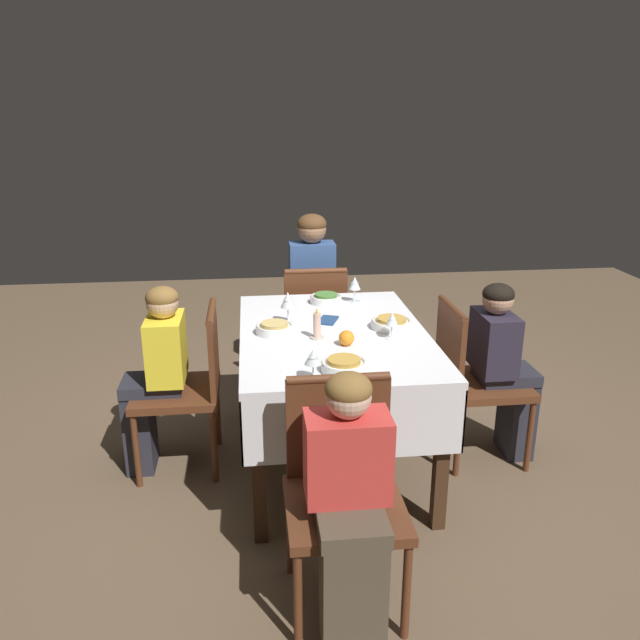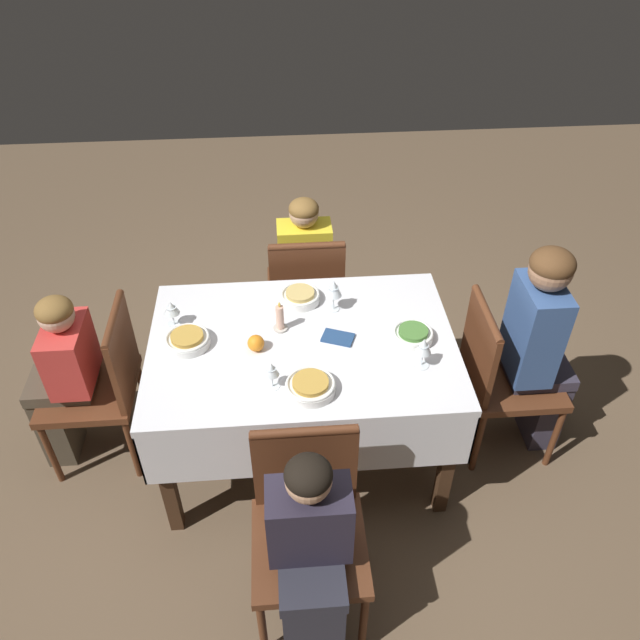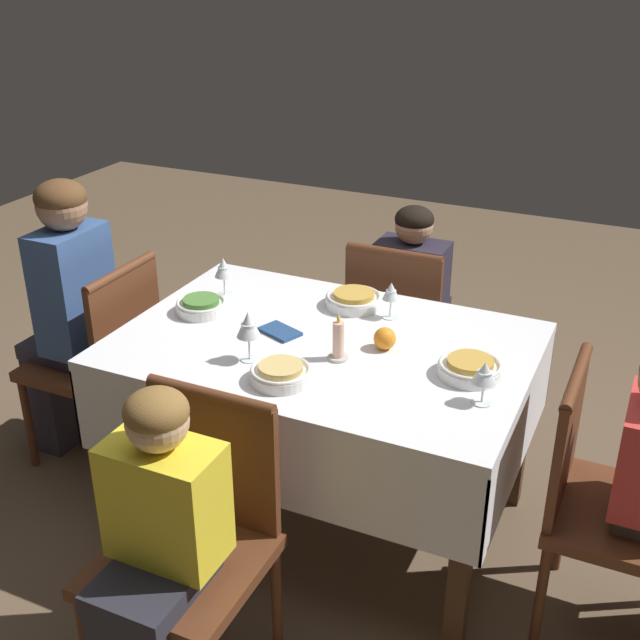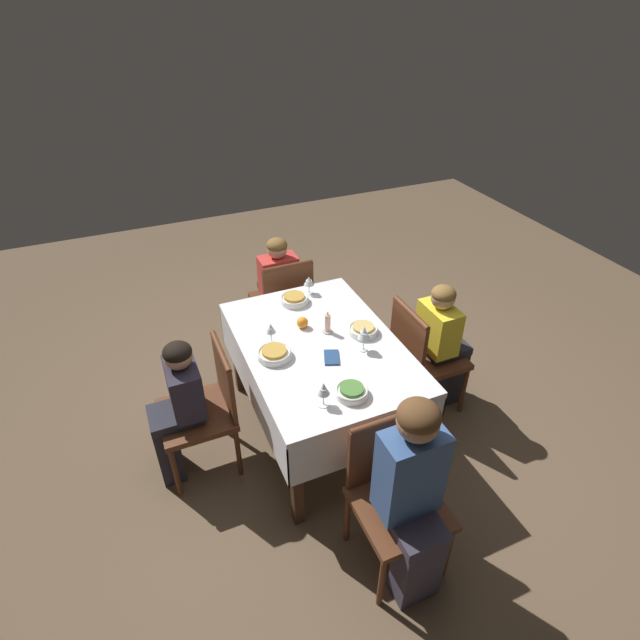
{
  "view_description": "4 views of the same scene",
  "coord_description": "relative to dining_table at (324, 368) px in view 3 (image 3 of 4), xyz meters",
  "views": [
    {
      "loc": [
        2.97,
        -0.41,
        1.82
      ],
      "look_at": [
        0.07,
        -0.08,
        0.84
      ],
      "focal_mm": 35.0,
      "sensor_mm": 36.0,
      "label": 1
    },
    {
      "loc": [
        0.08,
        2.09,
        2.62
      ],
      "look_at": [
        -0.08,
        -0.05,
        0.83
      ],
      "focal_mm": 35.0,
      "sensor_mm": 36.0,
      "label": 2
    },
    {
      "loc": [
        0.99,
        -2.19,
        1.98
      ],
      "look_at": [
        0.02,
        -0.08,
        0.87
      ],
      "focal_mm": 45.0,
      "sensor_mm": 36.0,
      "label": 3
    },
    {
      "loc": [
        -2.28,
        0.97,
        2.65
      ],
      "look_at": [
        0.08,
        -0.03,
        0.87
      ],
      "focal_mm": 28.0,
      "sensor_mm": 36.0,
      "label": 4
    }
  ],
  "objects": [
    {
      "name": "ground_plane",
      "position": [
        0.0,
        0.0,
        -0.65
      ],
      "size": [
        8.0,
        8.0,
        0.0
      ],
      "primitive_type": "plane",
      "color": "brown"
    },
    {
      "name": "dining_table",
      "position": [
        0.0,
        0.0,
        0.0
      ],
      "size": [
        1.38,
        0.95,
        0.75
      ],
      "color": "silver",
      "rests_on": "ground_plane"
    },
    {
      "name": "chair_west",
      "position": [
        -0.96,
        0.0,
        -0.16
      ],
      "size": [
        0.44,
        0.44,
        0.88
      ],
      "rotation": [
        0.0,
        0.0,
        -1.57
      ],
      "color": "#562D19",
      "rests_on": "ground_plane"
    },
    {
      "name": "chair_south",
      "position": [
        -0.06,
        -0.74,
        -0.16
      ],
      "size": [
        0.44,
        0.44,
        0.88
      ],
      "color": "#562D19",
      "rests_on": "ground_plane"
    },
    {
      "name": "chair_east",
      "position": [
        0.96,
        -0.09,
        -0.16
      ],
      "size": [
        0.44,
        0.44,
        0.88
      ],
      "rotation": [
        0.0,
        0.0,
        1.57
      ],
      "color": "#562D19",
      "rests_on": "ground_plane"
    },
    {
      "name": "chair_north",
      "position": [
        0.02,
        0.74,
        -0.16
      ],
      "size": [
        0.44,
        0.44,
        0.88
      ],
      "rotation": [
        0.0,
        0.0,
        3.14
      ],
      "color": "#562D19",
      "rests_on": "ground_plane"
    },
    {
      "name": "person_adult_denim",
      "position": [
        -1.12,
        0.0,
        0.02
      ],
      "size": [
        0.34,
        0.3,
        1.18
      ],
      "rotation": [
        0.0,
        0.0,
        -1.57
      ],
      "color": "#383342",
      "rests_on": "ground_plane"
    },
    {
      "name": "person_child_yellow",
      "position": [
        -0.06,
        -0.91,
        -0.1
      ],
      "size": [
        0.3,
        0.33,
        1.0
      ],
      "color": "#282833",
      "rests_on": "ground_plane"
    },
    {
      "name": "person_child_dark",
      "position": [
        0.02,
        0.91,
        -0.11
      ],
      "size": [
        0.3,
        0.33,
        0.98
      ],
      "rotation": [
        0.0,
        0.0,
        3.14
      ],
      "color": "#282833",
      "rests_on": "ground_plane"
    },
    {
      "name": "bowl_west",
      "position": [
        -0.5,
        0.02,
        0.13
      ],
      "size": [
        0.18,
        0.18,
        0.06
      ],
      "color": "white",
      "rests_on": "dining_table"
    },
    {
      "name": "wine_glass_west",
      "position": [
        -0.5,
        0.19,
        0.21
      ],
      "size": [
        0.07,
        0.07,
        0.15
      ],
      "color": "white",
      "rests_on": "dining_table"
    },
    {
      "name": "bowl_south",
      "position": [
        -0.01,
        -0.3,
        0.13
      ],
      "size": [
        0.19,
        0.19,
        0.06
      ],
      "color": "white",
      "rests_on": "dining_table"
    },
    {
      "name": "wine_glass_south",
      "position": [
        -0.16,
        -0.22,
        0.22
      ],
      "size": [
        0.08,
        0.08,
        0.17
      ],
      "color": "white",
      "rests_on": "dining_table"
    },
    {
      "name": "bowl_east",
      "position": [
        0.51,
        -0.02,
        0.13
      ],
      "size": [
        0.2,
        0.2,
        0.06
      ],
      "color": "white",
      "rests_on": "dining_table"
    },
    {
      "name": "wine_glass_east",
      "position": [
        0.58,
        -0.16,
        0.2
      ],
      "size": [
        0.07,
        0.07,
        0.13
      ],
      "color": "white",
      "rests_on": "dining_table"
    },
    {
      "name": "bowl_north",
      "position": [
        -0.02,
        0.31,
        0.13
      ],
      "size": [
        0.21,
        0.21,
        0.06
      ],
      "color": "white",
      "rests_on": "dining_table"
    },
    {
      "name": "wine_glass_north",
      "position": [
        0.14,
        0.27,
        0.2
      ],
      "size": [
        0.06,
        0.06,
        0.14
      ],
      "color": "white",
      "rests_on": "dining_table"
    },
    {
      "name": "candle_centerpiece",
      "position": [
        0.09,
        -0.09,
        0.16
      ],
      "size": [
        0.07,
        0.07,
        0.16
      ],
      "color": "beige",
      "rests_on": "dining_table"
    },
    {
      "name": "orange_fruit",
      "position": [
        0.2,
        0.04,
        0.14
      ],
      "size": [
        0.07,
        0.07,
        0.07
      ],
      "primitive_type": "sphere",
      "color": "orange",
      "rests_on": "dining_table"
    },
    {
      "name": "napkin_red_folded",
      "position": [
        -0.16,
        -0.01,
        0.11
      ],
      "size": [
        0.16,
        0.13,
        0.01
      ],
      "rotation": [
        0.0,
        0.0,
        -0.37
      ],
      "color": "navy",
      "rests_on": "dining_table"
    }
  ]
}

